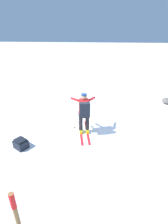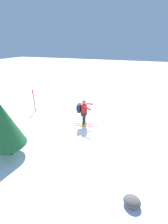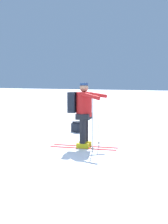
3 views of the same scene
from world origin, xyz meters
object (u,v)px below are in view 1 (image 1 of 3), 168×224
object	(u,v)px
dropped_backpack	(21,144)
rock_boulder	(167,101)
skier	(84,111)
trail_marker	(19,224)

from	to	relation	value
dropped_backpack	rock_boulder	distance (m)	7.50
skier	dropped_backpack	world-z (taller)	skier
dropped_backpack	rock_boulder	world-z (taller)	dropped_backpack
dropped_backpack	trail_marker	distance (m)	3.39
trail_marker	rock_boulder	xyz separation A→B (m)	(7.29, -4.79, -0.79)
skier	dropped_backpack	size ratio (longest dim) A/B	3.10
skier	rock_boulder	distance (m)	5.27
trail_marker	skier	bearing A→B (deg)	-9.47
dropped_backpack	rock_boulder	bearing A→B (deg)	-55.15
skier	trail_marker	bearing A→B (deg)	170.53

